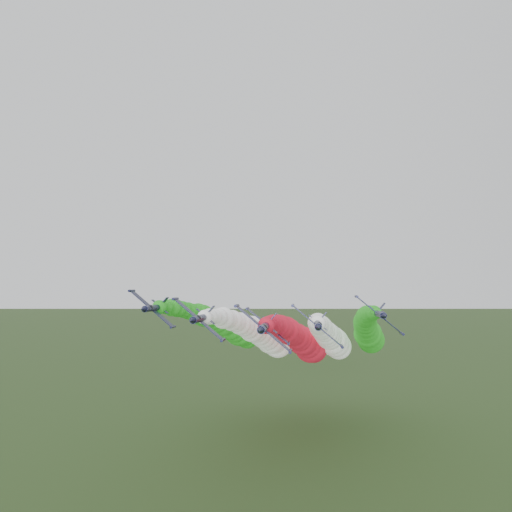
% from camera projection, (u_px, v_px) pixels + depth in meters
% --- Properties ---
extents(jet_lead, '(16.52, 89.05, 20.06)m').
position_uv_depth(jet_lead, '(302.00, 341.00, 131.04)').
color(jet_lead, black).
rests_on(jet_lead, ground).
extents(jet_inner_left, '(16.92, 89.46, 20.47)m').
position_uv_depth(jet_inner_left, '(263.00, 335.00, 139.10)').
color(jet_inner_left, black).
rests_on(jet_inner_left, ground).
extents(jet_inner_right, '(16.43, 88.96, 19.98)m').
position_uv_depth(jet_inner_right, '(331.00, 338.00, 138.62)').
color(jet_inner_right, black).
rests_on(jet_inner_right, ground).
extents(jet_outer_left, '(16.57, 89.10, 20.11)m').
position_uv_depth(jet_outer_left, '(229.00, 327.00, 149.61)').
color(jet_outer_left, black).
rests_on(jet_outer_left, ground).
extents(jet_outer_right, '(16.85, 89.38, 20.40)m').
position_uv_depth(jet_outer_right, '(368.00, 332.00, 147.62)').
color(jet_outer_right, black).
rests_on(jet_outer_right, ground).
extents(jet_trail, '(16.76, 89.30, 20.31)m').
position_uv_depth(jet_trail, '(299.00, 337.00, 152.86)').
color(jet_trail, black).
rests_on(jet_trail, ground).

